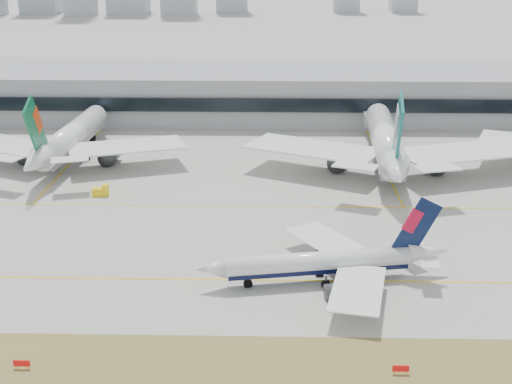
{
  "coord_description": "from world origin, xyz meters",
  "views": [
    {
      "loc": [
        7.8,
        -112.26,
        53.54
      ],
      "look_at": [
        4.63,
        18.0,
        7.5
      ],
      "focal_mm": 50.0,
      "sensor_mm": 36.0,
      "label": 1
    }
  ],
  "objects_px": {
    "taxiing_airliner": "(327,263)",
    "widebody_eva": "(70,139)",
    "widebody_cathay": "(386,143)",
    "terminal": "(249,92)"
  },
  "relations": [
    {
      "from": "taxiing_airliner",
      "to": "widebody_eva",
      "type": "height_order",
      "value": "widebody_eva"
    },
    {
      "from": "widebody_cathay",
      "to": "terminal",
      "type": "distance_m",
      "value": 67.66
    },
    {
      "from": "taxiing_airliner",
      "to": "widebody_eva",
      "type": "bearing_deg",
      "value": -58.1
    },
    {
      "from": "widebody_cathay",
      "to": "terminal",
      "type": "bearing_deg",
      "value": 35.5
    },
    {
      "from": "widebody_eva",
      "to": "widebody_cathay",
      "type": "distance_m",
      "value": 79.63
    },
    {
      "from": "widebody_eva",
      "to": "terminal",
      "type": "height_order",
      "value": "widebody_eva"
    },
    {
      "from": "taxiing_airliner",
      "to": "widebody_eva",
      "type": "xyz_separation_m",
      "value": [
        -60.89,
        66.95,
        2.46
      ]
    },
    {
      "from": "taxiing_airliner",
      "to": "terminal",
      "type": "distance_m",
      "value": 121.27
    },
    {
      "from": "widebody_eva",
      "to": "terminal",
      "type": "xyz_separation_m",
      "value": [
        43.91,
        53.05,
        1.61
      ]
    },
    {
      "from": "terminal",
      "to": "widebody_eva",
      "type": "bearing_deg",
      "value": -129.62
    }
  ]
}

